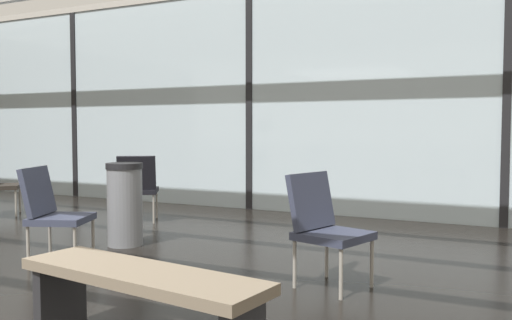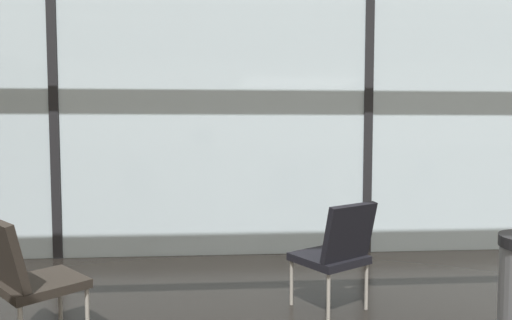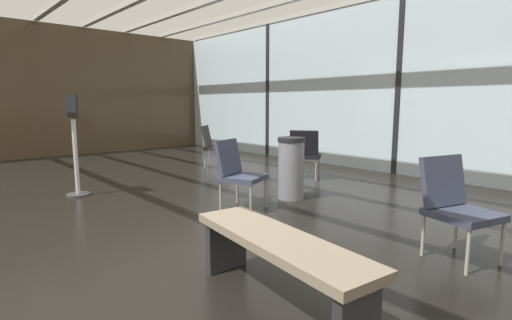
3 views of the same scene
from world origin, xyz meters
TOP-DOWN VIEW (x-y plane):
  - glass_curtain_wall at (0.00, 5.20)m, footprint 14.00×0.08m
  - window_mullion_0 at (-3.50, 5.20)m, footprint 0.10×0.12m
  - window_mullion_1 at (0.00, 5.20)m, footprint 0.10×0.12m
  - window_mullion_2 at (3.50, 5.20)m, footprint 0.10×0.12m
  - parked_airplane at (1.19, 11.03)m, footprint 14.04×3.71m
  - lounge_chair_0 at (-0.11, 1.45)m, footprint 0.67×0.64m
  - lounge_chair_1 at (2.34, 1.86)m, footprint 0.64×0.61m
  - lounge_chair_3 at (-0.78, 3.50)m, footprint 0.68×0.70m
  - waiting_bench at (1.90, 0.17)m, footprint 1.54×0.59m
  - trash_bin at (0.00, 2.32)m, footprint 0.38×0.38m

SIDE VIEW (x-z plane):
  - waiting_bench at x=1.90m, z-range 0.13..0.60m
  - trash_bin at x=0.00m, z-range 0.00..0.86m
  - lounge_chair_0 at x=-0.11m, z-range 0.06..0.93m
  - lounge_chair_1 at x=2.34m, z-range 0.06..0.93m
  - lounge_chair_3 at x=-0.78m, z-range 0.06..0.93m
  - glass_curtain_wall at x=0.00m, z-range 0.00..3.25m
  - window_mullion_0 at x=-3.50m, z-range 0.00..3.25m
  - window_mullion_1 at x=0.00m, z-range 0.00..3.25m
  - window_mullion_2 at x=3.50m, z-range 0.00..3.25m
  - parked_airplane at x=1.19m, z-range 0.00..3.71m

